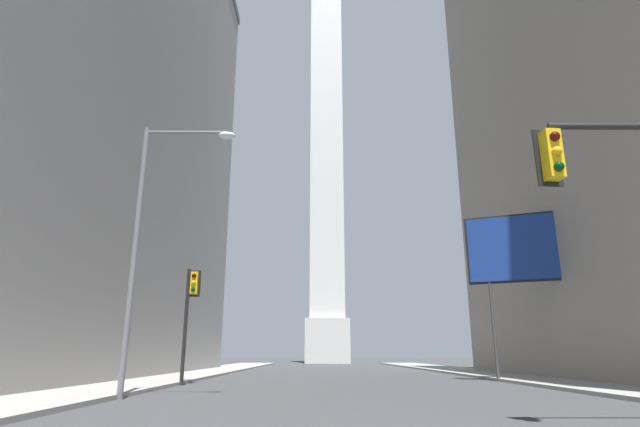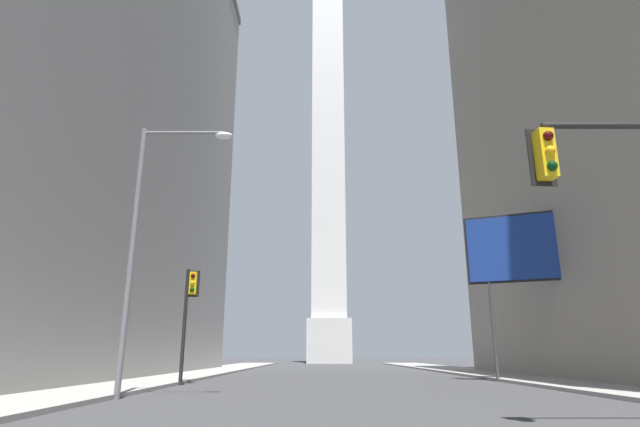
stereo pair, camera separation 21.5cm
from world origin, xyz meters
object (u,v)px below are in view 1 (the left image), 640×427
Objects in this scene: street_lamp at (151,225)px; billboard_sign at (531,250)px; obelisk at (326,152)px; traffic_light_mid_left at (190,307)px.

billboard_sign is at bearing 29.74° from street_lamp.
billboard_sign is (10.31, -54.82, -28.84)m from obelisk.
obelisk is at bearing 100.65° from billboard_sign.
traffic_light_mid_left is at bearing 93.09° from street_lamp.
street_lamp is (0.42, -7.80, 2.13)m from traffic_light_mid_left.
street_lamp is at bearing -86.91° from traffic_light_mid_left.
obelisk is 66.11m from traffic_light_mid_left.
obelisk reaches higher than traffic_light_mid_left.
traffic_light_mid_left is 0.60× the size of billboard_sign.
street_lamp is at bearing -96.57° from obelisk.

